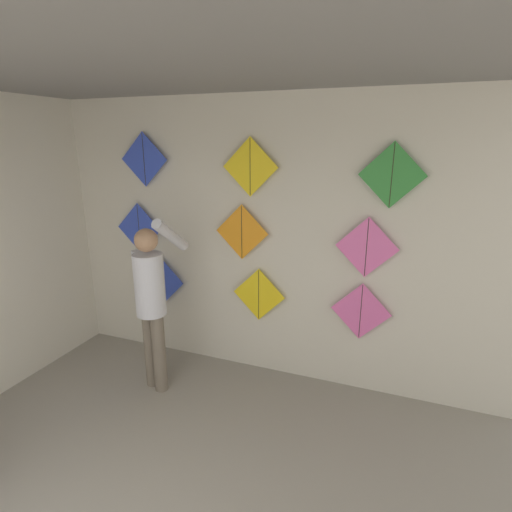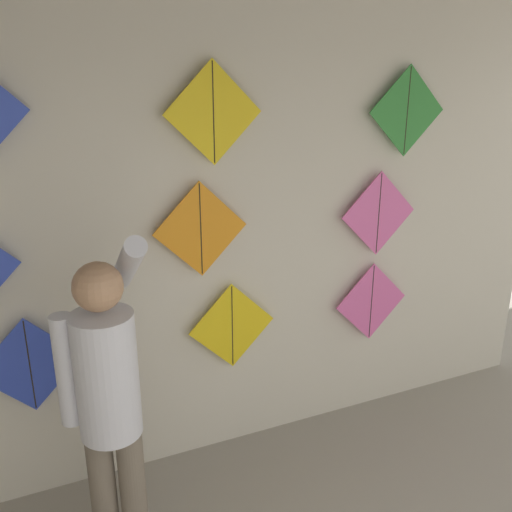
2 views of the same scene
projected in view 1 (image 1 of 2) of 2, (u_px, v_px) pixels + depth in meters
back_panel at (252, 241)px, 4.02m from camera, size 5.00×0.06×2.80m
ceiling_slab at (137, 54)px, 2.11m from camera, size 5.00×4.10×0.04m
shopkeeper at (151, 296)px, 3.75m from camera, size 0.42×0.54×1.73m
kite_0 at (162, 281)px, 4.44m from camera, size 0.55×0.01×0.55m
kite_1 at (259, 295)px, 4.05m from camera, size 0.55×0.01×0.55m
kite_2 at (361, 311)px, 3.71m from camera, size 0.55×0.01×0.55m
kite_3 at (139, 228)px, 4.36m from camera, size 0.55×0.01×0.55m
kite_4 at (242, 232)px, 3.93m from camera, size 0.55×0.01×0.55m
kite_5 at (367, 248)px, 3.53m from camera, size 0.55×0.01×0.55m
kite_6 at (144, 159)px, 4.11m from camera, size 0.55×0.01×0.55m
kite_7 at (250, 167)px, 3.72m from camera, size 0.55×0.01×0.55m
kite_8 at (392, 175)px, 3.30m from camera, size 0.55×0.01×0.55m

